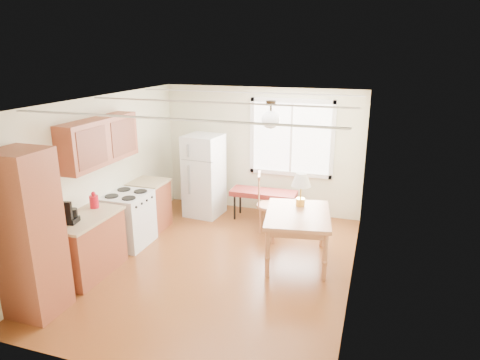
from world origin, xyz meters
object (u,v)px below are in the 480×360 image
at_px(bench, 264,194).
at_px(dining_table, 298,219).
at_px(refrigerator, 204,176).
at_px(chair, 264,198).

height_order(bench, dining_table, dining_table).
distance_m(refrigerator, chair, 1.42).
height_order(refrigerator, bench, refrigerator).
relative_size(bench, dining_table, 0.90).
height_order(bench, chair, chair).
height_order(refrigerator, dining_table, refrigerator).
relative_size(refrigerator, bench, 1.28).
bearing_deg(bench, dining_table, -58.08).
relative_size(bench, chair, 1.17).
xyz_separation_m(refrigerator, bench, (1.19, 0.10, -0.29)).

